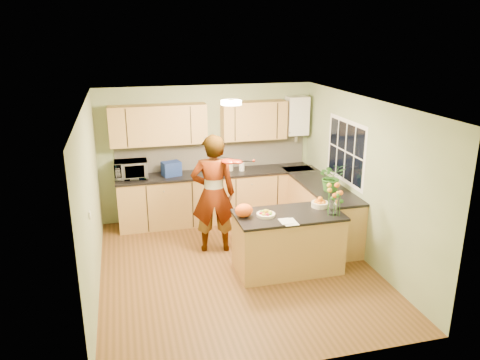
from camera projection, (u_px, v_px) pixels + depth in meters
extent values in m
plane|color=brown|center=(237.00, 268.00, 7.08)|extent=(4.50, 4.50, 0.00)
cube|color=silver|center=(236.00, 103.00, 6.32)|extent=(4.00, 4.50, 0.02)
cube|color=gray|center=(208.00, 152.00, 8.78)|extent=(4.00, 0.02, 2.50)
cube|color=gray|center=(291.00, 261.00, 4.63)|extent=(4.00, 0.02, 2.50)
cube|color=gray|center=(91.00, 202.00, 6.23)|extent=(0.02, 4.50, 2.50)
cube|color=gray|center=(363.00, 179.00, 7.18)|extent=(0.02, 4.50, 2.50)
cube|color=#BC864B|center=(217.00, 197.00, 8.77)|extent=(3.60, 0.60, 0.90)
cube|color=black|center=(216.00, 173.00, 8.62)|extent=(3.64, 0.62, 0.04)
cube|color=#BC864B|center=(319.00, 210.00, 8.13)|extent=(0.60, 2.20, 0.90)
cube|color=black|center=(320.00, 185.00, 7.99)|extent=(0.62, 2.24, 0.04)
cube|color=beige|center=(213.00, 155.00, 8.81)|extent=(3.60, 0.02, 0.52)
cube|color=#BC864B|center=(158.00, 125.00, 8.23)|extent=(1.70, 0.34, 0.70)
cube|color=#BC864B|center=(254.00, 120.00, 8.64)|extent=(1.20, 0.34, 0.70)
cube|color=white|center=(297.00, 116.00, 8.84)|extent=(0.40, 0.30, 0.72)
cylinder|color=#B1B2B6|center=(296.00, 136.00, 8.96)|extent=(0.06, 0.06, 0.20)
cube|color=white|center=(346.00, 151.00, 7.64)|extent=(0.01, 1.30, 1.05)
cube|color=black|center=(346.00, 151.00, 7.64)|extent=(0.01, 1.18, 0.92)
cube|color=white|center=(90.00, 215.00, 5.67)|extent=(0.02, 0.09, 0.09)
cylinder|color=#FFEABF|center=(231.00, 103.00, 6.61)|extent=(0.30, 0.30, 0.06)
cylinder|color=white|center=(231.00, 100.00, 6.60)|extent=(0.10, 0.10, 0.02)
cube|color=#BC864B|center=(288.00, 243.00, 6.92)|extent=(1.53, 0.76, 0.86)
cube|color=black|center=(289.00, 215.00, 6.79)|extent=(1.56, 0.80, 0.04)
cylinder|color=#F2E2C2|center=(266.00, 215.00, 6.69)|extent=(0.27, 0.27, 0.04)
cylinder|color=#F2E2C2|center=(320.00, 204.00, 7.04)|extent=(0.26, 0.26, 0.07)
cylinder|color=silver|center=(333.00, 207.00, 6.72)|extent=(0.12, 0.12, 0.24)
ellipsoid|color=#EF5813|center=(244.00, 210.00, 6.64)|extent=(0.29, 0.26, 0.20)
cube|color=white|center=(289.00, 222.00, 6.48)|extent=(0.20, 0.27, 0.01)
imported|color=tan|center=(213.00, 194.00, 7.40)|extent=(0.77, 0.57, 1.93)
imported|color=white|center=(131.00, 170.00, 8.23)|extent=(0.57, 0.39, 0.32)
cube|color=navy|center=(171.00, 169.00, 8.39)|extent=(0.37, 0.31, 0.25)
cylinder|color=#B1B2B6|center=(211.00, 166.00, 8.60)|extent=(0.16, 0.16, 0.22)
sphere|color=black|center=(211.00, 159.00, 8.56)|extent=(0.08, 0.08, 0.08)
cylinder|color=#F2E2C2|center=(230.00, 166.00, 8.70)|extent=(0.14, 0.14, 0.18)
cylinder|color=white|center=(242.00, 167.00, 8.70)|extent=(0.12, 0.12, 0.16)
imported|color=#326F25|center=(332.00, 177.00, 7.55)|extent=(0.46, 0.40, 0.48)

